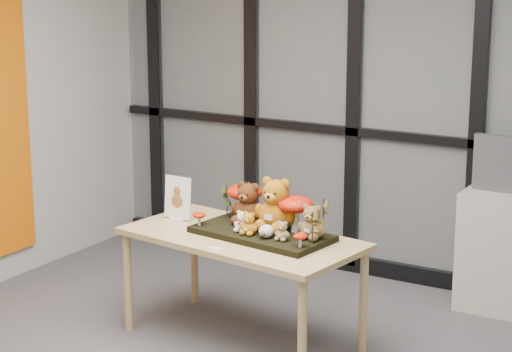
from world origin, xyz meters
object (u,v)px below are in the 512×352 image
Objects in this scene: display_table at (242,247)px; bear_pooh_yellow at (276,201)px; bear_tan_back at (312,220)px; mushroom_front_left at (199,218)px; bear_brown_medium at (248,201)px; mushroom_back_right at (295,212)px; cabinet at (507,253)px; mushroom_front_right at (300,239)px; bear_white_bow at (242,220)px; bear_small_yellow at (249,222)px; sign_holder at (178,200)px; diorama_tray at (262,234)px; plush_cream_hedgehog at (266,231)px; mushroom_back_left at (245,200)px; bear_beige_small at (282,230)px.

bear_pooh_yellow is (0.17, 0.11, 0.28)m from display_table.
bear_tan_back reaches higher than mushroom_front_left.
mushroom_back_right is (0.32, -0.01, -0.02)m from bear_brown_medium.
bear_pooh_yellow is 1.66m from cabinet.
mushroom_back_right reaches higher than mushroom_front_right.
bear_white_bow is 0.17× the size of cabinet.
bear_pooh_yellow is 2.32× the size of bear_small_yellow.
display_table is 0.56m from sign_holder.
diorama_tray reaches higher than display_table.
bear_small_yellow reaches higher than plush_cream_hedgehog.
diorama_tray is 0.24m from mushroom_back_right.
sign_holder is at bearing -145.23° from cabinet.
mushroom_back_left is 0.32m from mushroom_front_left.
bear_beige_small reaches higher than cabinet.
mushroom_back_right is at bearing 123.48° from mushroom_front_right.
mushroom_back_left is (-0.07, 0.08, -0.02)m from bear_brown_medium.
diorama_tray is at bearing 12.58° from mushroom_front_left.
display_table is at bearing -63.00° from mushroom_back_left.
bear_white_bow is (0.06, -0.17, -0.07)m from bear_brown_medium.
bear_tan_back reaches higher than bear_beige_small.
bear_brown_medium is at bearing -179.15° from bear_pooh_yellow.
bear_tan_back is 0.37m from bear_small_yellow.
mushroom_back_right is at bearing 31.83° from display_table.
cabinet is at bearing 56.46° from diorama_tray.
mushroom_front_right is (0.56, -0.33, -0.08)m from mushroom_back_left.
plush_cream_hedgehog is 0.36× the size of mushroom_back_right.
bear_tan_back is (0.32, 0.02, 0.13)m from diorama_tray.
display_table is 17.89× the size of plush_cream_hedgehog.
bear_small_yellow is 0.61× the size of mushroom_back_left.
bear_brown_medium is 0.11m from mushroom_back_left.
bear_brown_medium reaches higher than mushroom_back_right.
plush_cream_hedgehog is 0.22m from mushroom_back_right.
bear_pooh_yellow reaches higher than bear_beige_small.
bear_tan_back is 2.62× the size of plush_cream_hedgehog.
mushroom_front_right is (0.14, -0.06, -0.02)m from bear_beige_small.
bear_small_yellow is at bearing -12.46° from sign_holder.
sign_holder is at bearing -176.69° from diorama_tray.
bear_beige_small reaches higher than mushroom_front_left.
mushroom_back_left is (-0.22, 0.18, 0.14)m from diorama_tray.
cabinet reaches higher than display_table.
bear_brown_medium is at bearing 152.59° from mushroom_front_right.
bear_white_bow is at bearing -11.24° from sign_holder.
bear_beige_small is (0.22, -0.00, -0.01)m from bear_small_yellow.
mushroom_back_right is at bearing 103.31° from bear_beige_small.
display_table is 16.83× the size of mushroom_front_left.
mushroom_front_left is at bearing -121.67° from mushroom_back_left.
bear_white_bow is at bearing -61.75° from mushroom_back_left.
mushroom_back_left reaches higher than bear_white_bow.
bear_small_yellow is at bearing -137.70° from mushroom_back_right.
bear_pooh_yellow is 1.57× the size of bear_tan_back.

